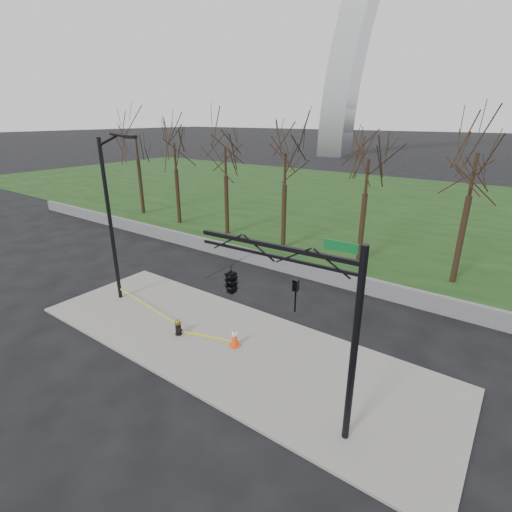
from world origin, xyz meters
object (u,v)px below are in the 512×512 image
Objects in this scene: fire_hydrant at (178,327)px; street_light at (112,210)px; traffic_cone at (235,337)px; traffic_signal_mast at (252,285)px.

street_light is (-4.84, 0.74, 4.26)m from fire_hydrant.
street_light is at bearing -172.13° from fire_hydrant.
street_light is (-7.31, -0.02, 4.20)m from traffic_cone.
street_light reaches higher than fire_hydrant.
street_light is 9.79m from traffic_signal_mast.
fire_hydrant is 2.58m from traffic_cone.
traffic_signal_mast is (4.75, -1.13, 3.71)m from fire_hydrant.
fire_hydrant is 0.09× the size of street_light.
traffic_signal_mast is at bearing -39.59° from traffic_cone.
fire_hydrant is at bearing 163.71° from traffic_signal_mast.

